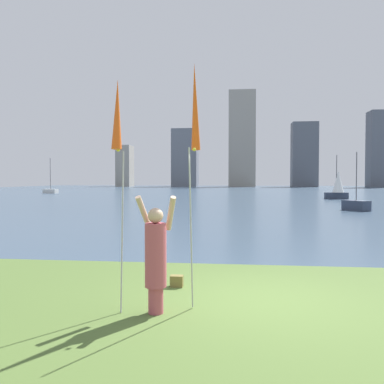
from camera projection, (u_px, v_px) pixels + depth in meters
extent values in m
cube|color=#384C60|center=(239.00, 192.00, 68.10)|extent=(120.00, 117.12, 0.12)
cube|color=#263316|center=(253.00, 266.00, 9.94)|extent=(120.00, 0.70, 0.02)
cylinder|color=#B24C59|center=(156.00, 300.00, 6.35)|extent=(0.24, 0.24, 0.42)
cylinder|color=#B24C59|center=(156.00, 255.00, 6.33)|extent=(0.34, 0.34, 1.01)
sphere|color=#D1A889|center=(156.00, 216.00, 6.31)|extent=(0.24, 0.24, 0.24)
cylinder|color=#D1A889|center=(144.00, 213.00, 6.47)|extent=(0.25, 0.39, 0.58)
cylinder|color=#D1A889|center=(171.00, 213.00, 6.42)|extent=(0.25, 0.39, 0.58)
cylinder|color=#B2B2B7|center=(122.00, 231.00, 6.43)|extent=(0.02, 0.22, 2.58)
cone|color=#F25919|center=(117.00, 114.00, 6.13)|extent=(0.16, 0.24, 1.09)
sphere|color=yellow|center=(118.00, 150.00, 6.19)|extent=(0.06, 0.06, 0.06)
cylinder|color=#B2B2B7|center=(191.00, 231.00, 6.30)|extent=(0.02, 0.51, 2.59)
cone|color=#F25919|center=(195.00, 107.00, 6.86)|extent=(0.16, 0.43, 1.47)
sphere|color=yellow|center=(194.00, 149.00, 6.74)|extent=(0.06, 0.06, 0.06)
cube|color=olive|center=(177.00, 281.00, 7.91)|extent=(0.25, 0.17, 0.22)
cube|color=#333D51|center=(336.00, 196.00, 42.34)|extent=(2.38, 0.72, 0.70)
cylinder|color=#47474C|center=(337.00, 174.00, 42.27)|extent=(0.07, 0.07, 3.94)
cone|color=white|center=(338.00, 182.00, 42.28)|extent=(1.21, 1.21, 2.26)
cube|color=silver|center=(51.00, 191.00, 59.48)|extent=(2.53, 1.56, 0.61)
cylinder|color=#47474C|center=(50.00, 174.00, 59.40)|extent=(0.07, 0.07, 4.60)
cube|color=#333D51|center=(356.00, 206.00, 26.88)|extent=(1.65, 1.95, 0.68)
cylinder|color=#47474C|center=(356.00, 176.00, 26.81)|extent=(0.06, 0.06, 3.25)
cube|color=gray|center=(125.00, 166.00, 112.81)|extent=(3.93, 5.54, 11.48)
cube|color=slate|center=(185.00, 158.00, 111.02)|extent=(6.86, 7.22, 15.74)
cube|color=gray|center=(242.00, 139.00, 109.40)|extent=(7.23, 4.42, 26.09)
cube|color=#565B66|center=(304.00, 155.00, 107.81)|extent=(6.72, 5.00, 17.26)
cube|color=#565B66|center=(379.00, 149.00, 102.73)|extent=(5.19, 5.12, 19.49)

